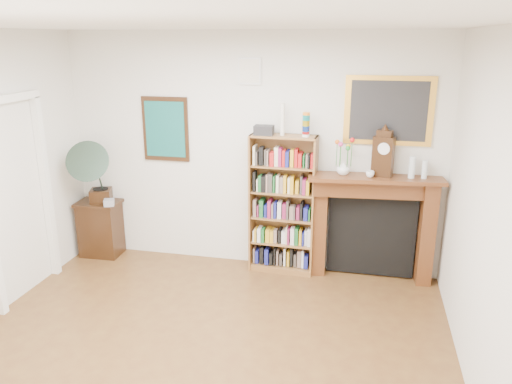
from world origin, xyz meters
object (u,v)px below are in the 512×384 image
fireplace (372,218)px  bottle_right (425,169)px  cd_stack (109,202)px  teacup (370,174)px  mantel_clock (383,154)px  gramophone (92,168)px  flower_vase (343,168)px  side_cabinet (101,228)px  bookshelf (283,197)px  bottle_left (412,167)px

fireplace → bottle_right: 0.79m
cd_stack → teacup: size_ratio=1.32×
fireplace → cd_stack: 3.19m
fireplace → mantel_clock: size_ratio=2.94×
gramophone → cd_stack: gramophone is taller
flower_vase → teacup: (0.30, -0.05, -0.04)m
flower_vase → cd_stack: bearing=-177.1°
gramophone → teacup: gramophone is taller
side_cabinet → cd_stack: 0.46m
gramophone → teacup: size_ratio=9.10×
bookshelf → bottle_left: 1.48m
gramophone → bottle_right: bearing=-16.9°
bottle_left → bottle_right: size_ratio=1.20×
side_cabinet → fireplace: fireplace is taller
teacup → bookshelf: bearing=176.3°
bookshelf → cd_stack: 2.16m
flower_vase → bottle_left: size_ratio=0.64×
side_cabinet → bottle_right: bottle_right is taller
fireplace → cd_stack: bearing=178.5°
mantel_clock → bottle_left: 0.34m
gramophone → teacup: (3.31, 0.09, 0.10)m
gramophone → mantel_clock: bearing=-16.6°
teacup → flower_vase: bearing=171.2°
bookshelf → bottle_left: bookshelf is taller
flower_vase → bottle_right: bearing=2.3°
teacup → bottle_right: bearing=8.0°
fireplace → bottle_right: (0.51, -0.03, 0.61)m
mantel_clock → bottle_right: bearing=17.1°
side_cabinet → teacup: teacup is taller
side_cabinet → bottle_right: (3.91, 0.07, 0.99)m
gramophone → mantel_clock: size_ratio=1.61×
bookshelf → cd_stack: bookshelf is taller
mantel_clock → bottle_right: (0.45, -0.00, -0.15)m
gramophone → bottle_right: 3.89m
flower_vase → mantel_clock: bearing=4.8°
teacup → bottle_left: bottle_left is taller
cd_stack → bottle_left: bearing=2.7°
bottle_left → mantel_clock: bearing=177.8°
side_cabinet → mantel_clock: bearing=-0.9°
gramophone → mantel_clock: (3.44, 0.17, 0.31)m
teacup → bottle_left: 0.45m
mantel_clock → bottle_left: bearing=15.0°
bookshelf → mantel_clock: bearing=3.3°
fireplace → side_cabinet: bearing=176.5°
side_cabinet → cd_stack: (0.21, -0.10, 0.40)m
bottle_right → fireplace: bearing=176.5°
cd_stack → bookshelf: bearing=4.2°
teacup → gramophone: bearing=-178.5°
gramophone → flower_vase: bearing=-16.9°
fireplace → cd_stack: size_ratio=12.52×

